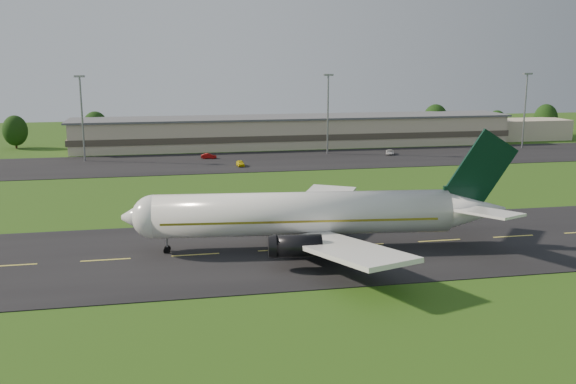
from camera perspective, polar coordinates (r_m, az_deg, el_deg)
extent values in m
plane|color=#214210|center=(89.99, 13.31, -4.28)|extent=(360.00, 360.00, 0.00)
cube|color=black|center=(89.97, 13.31, -4.25)|extent=(220.00, 30.00, 0.10)
cube|color=black|center=(156.77, 2.48, 2.93)|extent=(260.00, 30.00, 0.10)
cylinder|color=white|center=(82.80, 1.33, -1.93)|extent=(38.38, 9.58, 5.60)
sphere|color=white|center=(82.91, -11.85, -2.17)|extent=(5.60, 5.60, 5.60)
cone|color=white|center=(83.17, -13.21, -2.19)|extent=(4.54, 5.77, 5.38)
cone|color=white|center=(88.13, 16.03, -1.54)|extent=(9.53, 6.41, 5.49)
cube|color=olive|center=(82.83, 0.98, -2.17)|extent=(35.40, 9.30, 0.28)
cube|color=black|center=(82.85, -12.27, -1.81)|extent=(2.31, 3.19, 0.65)
cube|color=white|center=(73.19, 5.02, -5.07)|extent=(12.51, 20.21, 2.20)
cube|color=white|center=(94.18, 2.70, -1.17)|extent=(15.56, 19.93, 2.20)
cube|color=white|center=(83.42, 17.28, -1.74)|extent=(6.89, 9.38, 0.91)
cube|color=white|center=(92.50, 14.97, -0.29)|extent=(8.07, 9.28, 0.91)
cube|color=black|center=(87.21, 15.18, -0.42)|extent=(5.03, 1.07, 3.00)
cube|color=black|center=(87.42, 16.85, 1.98)|extent=(9.43, 1.44, 10.55)
cylinder|color=black|center=(75.47, 0.86, -4.81)|extent=(5.85, 3.28, 2.70)
cylinder|color=black|center=(90.84, -0.18, -1.91)|extent=(5.85, 3.28, 2.70)
cube|color=#C3B095|center=(179.44, 0.68, 5.36)|extent=(120.00, 15.00, 8.00)
cube|color=#4C4438|center=(179.53, 0.68, 5.10)|extent=(121.00, 15.40, 1.60)
cube|color=#595B60|center=(179.00, 0.69, 6.68)|extent=(122.00, 16.00, 0.50)
cube|color=#C3B095|center=(207.24, 19.96, 5.26)|extent=(28.00, 11.00, 6.00)
cylinder|color=gray|center=(160.22, -17.82, 6.15)|extent=(0.44, 0.44, 20.00)
cube|color=gray|center=(159.61, -18.05, 9.75)|extent=(2.40, 1.20, 0.50)
cylinder|color=gray|center=(164.46, 3.56, 6.83)|extent=(0.44, 0.44, 20.00)
cube|color=gray|center=(163.87, 3.60, 10.35)|extent=(2.40, 1.20, 0.50)
cylinder|color=gray|center=(186.11, 20.29, 6.72)|extent=(0.44, 0.44, 20.00)
cube|color=gray|center=(185.58, 20.52, 9.82)|extent=(2.40, 1.20, 0.50)
cylinder|color=black|center=(190.47, -23.01, 4.01)|extent=(0.56, 0.56, 2.84)
ellipsoid|color=black|center=(190.08, -23.10, 5.05)|extent=(6.63, 6.63, 8.29)
cylinder|color=black|center=(186.98, -16.67, 4.36)|extent=(0.56, 0.56, 3.08)
ellipsoid|color=black|center=(186.56, -16.74, 5.51)|extent=(7.18, 7.18, 8.97)
cylinder|color=black|center=(186.72, -11.45, 4.50)|extent=(0.56, 0.56, 2.30)
ellipsoid|color=black|center=(186.38, -11.48, 5.36)|extent=(5.37, 5.37, 6.71)
cylinder|color=black|center=(203.39, 12.91, 5.17)|extent=(0.56, 0.56, 3.26)
ellipsoid|color=black|center=(202.97, 12.96, 6.28)|extent=(7.60, 7.60, 9.50)
cylinder|color=black|center=(213.25, 18.00, 5.09)|extent=(0.56, 0.56, 2.56)
ellipsoid|color=black|center=(212.93, 18.05, 5.93)|extent=(5.96, 5.96, 7.46)
cylinder|color=black|center=(220.93, 21.85, 5.11)|extent=(0.56, 0.56, 3.11)
ellipsoid|color=black|center=(220.57, 21.93, 6.09)|extent=(7.26, 7.26, 9.07)
imported|color=#D7C30C|center=(146.73, -4.26, 2.56)|extent=(1.73, 3.95, 1.32)
imported|color=#8E0909|center=(158.47, -7.06, 3.19)|extent=(3.95, 1.82, 1.26)
imported|color=silver|center=(165.95, 9.05, 3.52)|extent=(3.33, 4.71, 1.19)
imported|color=yellow|center=(170.08, 17.63, 3.35)|extent=(5.32, 3.85, 1.43)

